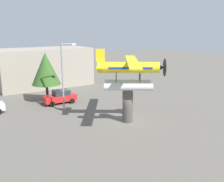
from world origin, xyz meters
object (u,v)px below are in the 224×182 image
floatplane_monument (129,72)px  storefront_building (44,67)px  display_pedestal (128,105)px  car_mid_red (60,97)px  streetlight_primary (64,72)px  tree_east (46,69)px

floatplane_monument → storefront_building: size_ratio=0.61×
display_pedestal → storefront_building: storefront_building is taller
car_mid_red → display_pedestal: bearing=107.8°
streetlight_primary → floatplane_monument: bearing=-61.0°
display_pedestal → streetlight_primary: 8.66m
car_mid_red → storefront_building: (1.98, 11.65, 2.28)m
display_pedestal → floatplane_monument: bearing=-33.8°
car_mid_red → floatplane_monument: bearing=108.2°
streetlight_primary → storefront_building: streetlight_primary is taller
floatplane_monument → car_mid_red: 11.82m
display_pedestal → floatplane_monument: size_ratio=0.39×
floatplane_monument → storefront_building: floatplane_monument is taller
streetlight_primary → tree_east: 5.16m
storefront_building → tree_east: bearing=-107.2°
floatplane_monument → tree_east: floatplane_monument is taller
storefront_building → tree_east: tree_east is taller
streetlight_primary → tree_east: streetlight_primary is taller
car_mid_red → streetlight_primary: size_ratio=0.53×
car_mid_red → tree_east: 4.17m
display_pedestal → tree_east: bearing=109.4°
floatplane_monument → streetlight_primary: 8.34m
display_pedestal → storefront_building: (-1.34, 22.00, 1.35)m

